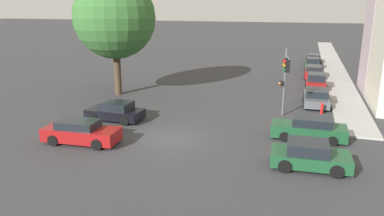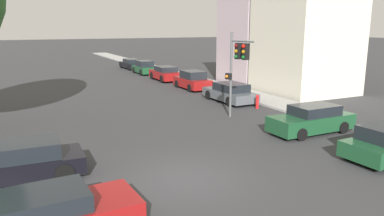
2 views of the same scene
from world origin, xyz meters
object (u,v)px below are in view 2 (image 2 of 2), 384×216
parked_car_4 (131,64)px  fire_hydrant (257,101)px  traffic_signal (237,60)px  parked_car_1 (192,81)px  crossing_car_3 (26,161)px  parked_car_0 (230,93)px  crossing_car_0 (312,120)px  parked_car_2 (165,74)px  parked_car_3 (144,68)px

parked_car_4 → fire_hydrant: size_ratio=5.13×
traffic_signal → parked_car_1: size_ratio=1.20×
crossing_car_3 → parked_car_4: (13.80, 31.83, -0.04)m
parked_car_0 → parked_car_4: size_ratio=0.97×
parked_car_4 → fire_hydrant: parked_car_4 is taller
parked_car_4 → parked_car_0: bearing=178.1°
crossing_car_3 → fire_hydrant: (14.18, 5.80, -0.16)m
traffic_signal → fire_hydrant: traffic_signal is taller
crossing_car_0 → fire_hydrant: size_ratio=4.83×
parked_car_0 → parked_car_2: (-0.06, 11.93, 0.04)m
traffic_signal → parked_car_2: size_ratio=1.13×
crossing_car_3 → fire_hydrant: size_ratio=4.39×
traffic_signal → parked_car_1: bearing=-111.9°
traffic_signal → crossing_car_0: (1.84, -4.13, -2.75)m
parked_car_4 → fire_hydrant: 26.03m
parked_car_2 → fire_hydrant: 14.68m
parked_car_2 → parked_car_0: bearing=-179.2°
crossing_car_3 → parked_car_1: (13.86, 14.68, 0.08)m
traffic_signal → parked_car_0: 5.79m
parked_car_2 → parked_car_4: 11.35m
crossing_car_0 → crossing_car_3: crossing_car_0 is taller
fire_hydrant → parked_car_1: bearing=92.1°
parked_car_3 → fire_hydrant: 20.58m
parked_car_1 → parked_car_2: size_ratio=0.94×
crossing_car_3 → parked_car_3: (13.63, 26.37, 0.05)m
traffic_signal → parked_car_4: bearing=-103.8°
crossing_car_3 → parked_car_1: parked_car_1 is taller
crossing_car_0 → parked_car_0: size_ratio=0.98×
parked_car_3 → parked_car_4: parked_car_3 is taller
parked_car_1 → traffic_signal: bearing=166.8°
traffic_signal → crossing_car_0: traffic_signal is taller
crossing_car_3 → parked_car_4: size_ratio=0.86×
parked_car_1 → parked_car_2: bearing=0.9°
crossing_car_3 → parked_car_2: 24.67m
crossing_car_0 → parked_car_2: bearing=-91.6°
crossing_car_0 → parked_car_3: bearing=-91.1°
parked_car_0 → parked_car_4: 23.28m
parked_car_4 → parked_car_1: bearing=178.3°
crossing_car_0 → parked_car_2: size_ratio=1.01×
crossing_car_0 → crossing_car_3: bearing=-0.5°
parked_car_1 → parked_car_3: parked_car_1 is taller
crossing_car_0 → traffic_signal: bearing=-66.3°
crossing_car_3 → parked_car_4: crossing_car_3 is taller
crossing_car_0 → parked_car_0: bearing=-93.9°
parked_car_0 → parked_car_1: bearing=-1.6°
crossing_car_3 → parked_car_3: parked_car_3 is taller
traffic_signal → parked_car_0: (2.39, 4.48, -2.78)m
crossing_car_3 → fire_hydrant: bearing=-155.9°
parked_car_1 → parked_car_4: size_ratio=0.88×
traffic_signal → crossing_car_0: size_ratio=1.12×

